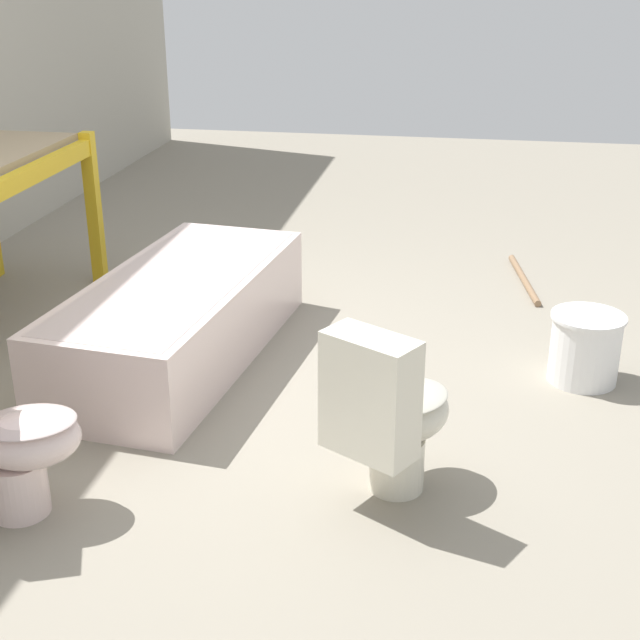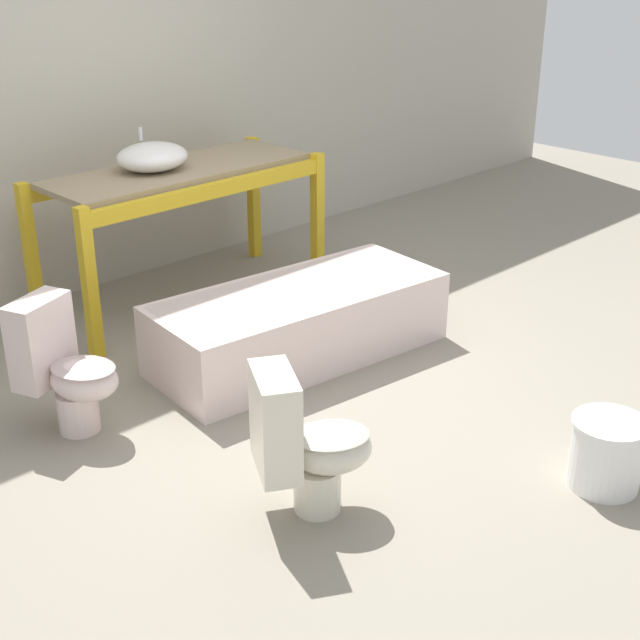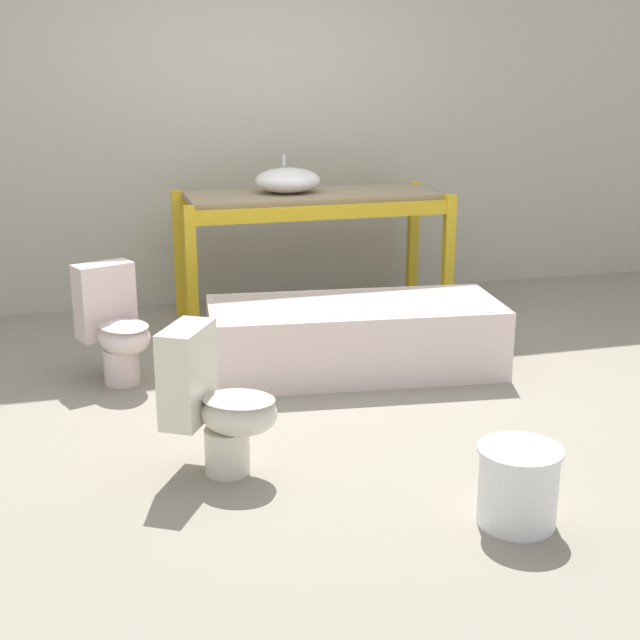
{
  "view_description": "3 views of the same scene",
  "coord_description": "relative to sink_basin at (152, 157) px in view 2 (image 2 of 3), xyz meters",
  "views": [
    {
      "loc": [
        -3.45,
        -1.18,
        1.84
      ],
      "look_at": [
        -0.26,
        -0.62,
        0.49
      ],
      "focal_mm": 50.0,
      "sensor_mm": 36.0,
      "label": 1
    },
    {
      "loc": [
        -2.83,
        -3.23,
        2.28
      ],
      "look_at": [
        -0.28,
        -0.62,
        0.66
      ],
      "focal_mm": 50.0,
      "sensor_mm": 36.0,
      "label": 2
    },
    {
      "loc": [
        -1.21,
        -4.58,
        1.78
      ],
      "look_at": [
        -0.12,
        -0.62,
        0.57
      ],
      "focal_mm": 50.0,
      "sensor_mm": 36.0,
      "label": 3
    }
  ],
  "objects": [
    {
      "name": "ground_plane",
      "position": [
        -0.2,
        -1.35,
        -0.98
      ],
      "size": [
        12.0,
        12.0,
        0.0
      ],
      "primitive_type": "plane",
      "color": "gray"
    },
    {
      "name": "warehouse_wall_rear",
      "position": [
        -0.2,
        0.63,
        0.62
      ],
      "size": [
        10.8,
        0.08,
        3.2
      ],
      "color": "#B2AD9E",
      "rests_on": "ground_plane"
    },
    {
      "name": "shelving_rack",
      "position": [
        0.16,
        -0.04,
        -0.22
      ],
      "size": [
        1.84,
        0.74,
        0.89
      ],
      "color": "gold",
      "rests_on": "ground_plane"
    },
    {
      "name": "sink_basin",
      "position": [
        0.0,
        0.0,
        0.0
      ],
      "size": [
        0.45,
        0.4,
        0.25
      ],
      "color": "white",
      "rests_on": "shelving_rack"
    },
    {
      "name": "bathtub_main",
      "position": [
        0.11,
        -1.19,
        -0.74
      ],
      "size": [
        1.76,
        0.87,
        0.41
      ],
      "rotation": [
        0.0,
        0.0,
        -0.11
      ],
      "color": "silver",
      "rests_on": "ground_plane"
    },
    {
      "name": "toilet_near",
      "position": [
        -1.25,
        -0.99,
        -0.65
      ],
      "size": [
        0.46,
        0.56,
        0.67
      ],
      "rotation": [
        0.0,
        0.0,
        0.38
      ],
      "color": "silver",
      "rests_on": "ground_plane"
    },
    {
      "name": "toilet_far",
      "position": [
        -0.89,
        -2.3,
        -0.65
      ],
      "size": [
        0.57,
        0.5,
        0.67
      ],
      "rotation": [
        0.0,
        0.0,
        1.05
      ],
      "color": "silver",
      "rests_on": "ground_plane"
    },
    {
      "name": "bucket_white",
      "position": [
        0.19,
        -3.08,
        -0.81
      ],
      "size": [
        0.33,
        0.33,
        0.32
      ],
      "color": "white",
      "rests_on": "ground_plane"
    }
  ]
}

